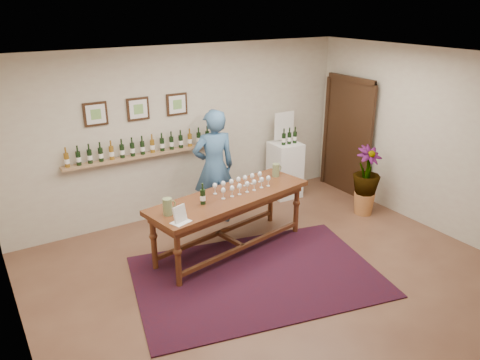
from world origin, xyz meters
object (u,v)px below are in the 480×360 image
tasting_table (230,203)px  potted_plant (366,181)px  display_pedestal (285,170)px  person (214,168)px

tasting_table → potted_plant: potted_plant is taller
display_pedestal → person: person is taller
potted_plant → person: (-2.31, 1.08, 0.35)m
potted_plant → display_pedestal: bearing=116.3°
tasting_table → display_pedestal: display_pedestal is taller
potted_plant → person: bearing=155.1°
potted_plant → person: 2.58m
tasting_table → person: person is taller
display_pedestal → tasting_table: bearing=-147.2°
tasting_table → potted_plant: bearing=-13.5°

